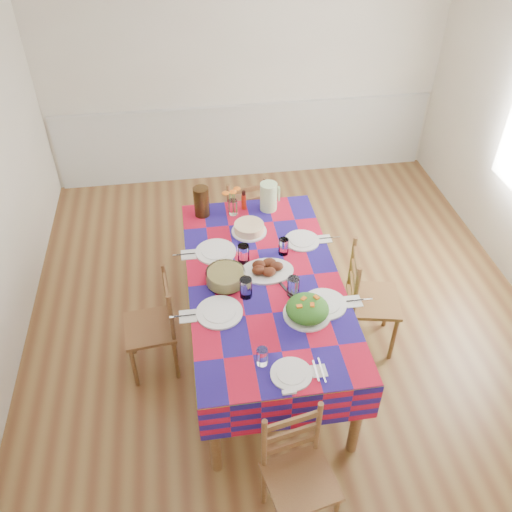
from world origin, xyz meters
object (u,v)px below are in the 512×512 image
Objects in this scene: dining_table at (264,288)px; tea_pitcher at (201,202)px; meat_platter at (267,269)px; chair_left at (155,326)px; green_pitcher at (269,197)px; chair_far at (243,216)px; chair_right at (368,300)px; chair_near at (298,475)px.

tea_pitcher is at bearing 113.73° from dining_table.
chair_left is at bearing -175.42° from meat_platter.
chair_far is (-0.17, 0.44, -0.50)m from green_pitcher.
meat_platter is (0.03, 0.07, 0.12)m from dining_table.
chair_right is (1.25, -0.89, -0.48)m from tea_pitcher.
dining_table is 0.15m from meat_platter.
dining_table is 0.89m from chair_right.
chair_far is (0.01, 1.34, -0.28)m from dining_table.
chair_far is 1.03× the size of chair_left.
meat_platter is 0.42× the size of chair_right.
chair_left is at bearing 179.74° from dining_table.
chair_near reaches higher than meat_platter.
green_pitcher is 0.96× the size of tea_pitcher.
chair_right is at bearing -35.55° from tea_pitcher.
green_pitcher is at bearing 74.35° from chair_near.
chair_right reaches higher than chair_near.
dining_table is 8.03× the size of tea_pitcher.
green_pitcher is at bearing 79.62° from meat_platter.
chair_right is at bearing -53.11° from green_pitcher.
meat_platter is at bearing -62.74° from tea_pitcher.
green_pitcher is (0.15, 0.83, 0.09)m from meat_platter.
tea_pitcher is (-0.40, 0.90, 0.23)m from dining_table.
green_pitcher is at bearing 125.57° from chair_left.
chair_right is at bearing -4.56° from meat_platter.
chair_left is at bearing 46.49° from chair_far.
chair_left is (-0.85, 1.35, -0.00)m from chair_near.
green_pitcher is 0.58m from tea_pitcher.
tea_pitcher is 0.29× the size of chair_near.
dining_table is 2.29× the size of chair_far.
green_pitcher reaches higher than chair_near.
chair_right reaches higher than dining_table.
tea_pitcher is 1.61m from chair_right.
chair_left is (-0.88, -0.07, -0.41)m from meat_platter.
chair_far is at bearing 90.98° from meat_platter.
chair_near is at bearing -91.52° from meat_platter.
chair_near is 0.98× the size of chair_far.
dining_table is 1.38m from chair_near.
tea_pitcher is at bearing 88.97° from chair_near.
chair_right is at bearing 46.77° from chair_near.
green_pitcher is 1.46m from chair_left.
tea_pitcher is at bearing 147.58° from chair_left.
chair_near is at bearing -94.81° from green_pitcher.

